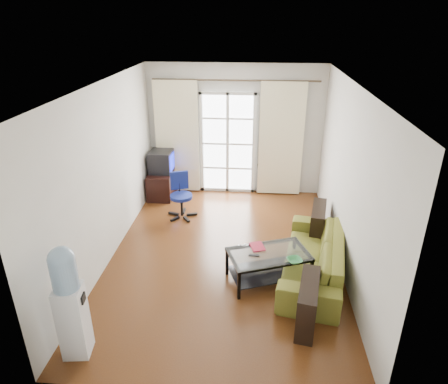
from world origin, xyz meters
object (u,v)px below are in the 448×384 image
(tv_stand, at_px, (161,184))
(sofa, at_px, (313,257))
(water_cooler, at_px, (69,301))
(coffee_table, at_px, (268,263))
(task_chair, at_px, (181,204))
(crt_tv, at_px, (160,161))

(tv_stand, bearing_deg, sofa, -43.67)
(water_cooler, bearing_deg, coffee_table, 28.06)
(coffee_table, xyz_separation_m, task_chair, (-1.62, 1.88, -0.04))
(crt_tv, bearing_deg, sofa, -41.08)
(task_chair, bearing_deg, sofa, -54.63)
(sofa, relative_size, task_chair, 2.57)
(crt_tv, distance_m, task_chair, 1.21)
(tv_stand, relative_size, crt_tv, 1.45)
(crt_tv, bearing_deg, coffee_table, -50.59)
(crt_tv, height_order, task_chair, crt_tv)
(task_chair, bearing_deg, crt_tv, 104.46)
(task_chair, height_order, water_cooler, water_cooler)
(tv_stand, height_order, task_chair, task_chair)
(coffee_table, relative_size, water_cooler, 0.91)
(water_cooler, bearing_deg, task_chair, 73.22)
(sofa, xyz_separation_m, coffee_table, (-0.66, -0.19, -0.01))
(coffee_table, bearing_deg, tv_stand, 128.79)
(crt_tv, distance_m, water_cooler, 4.36)
(coffee_table, xyz_separation_m, water_cooler, (-2.19, -1.55, 0.44))
(sofa, distance_m, crt_tv, 3.91)
(tv_stand, xyz_separation_m, crt_tv, (0.00, 0.06, 0.49))
(crt_tv, bearing_deg, tv_stand, -90.23)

